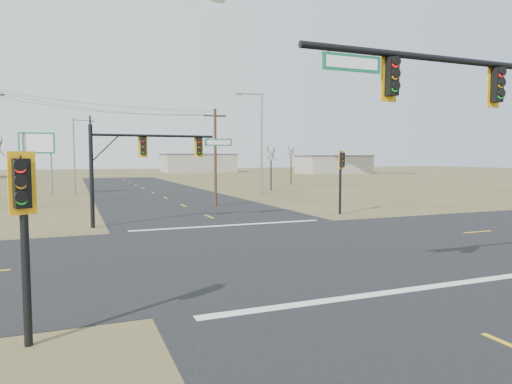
{
  "coord_description": "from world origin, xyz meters",
  "views": [
    {
      "loc": [
        -8.8,
        -18.62,
        4.13
      ],
      "look_at": [
        -0.89,
        1.0,
        2.54
      ],
      "focal_mm": 32.0,
      "sensor_mm": 36.0,
      "label": 1
    }
  ],
  "objects_px": {
    "pedestal_signal_sw": "(23,204)",
    "bare_tree_d": "(291,151)",
    "utility_pole_near": "(215,155)",
    "streetlight_a": "(260,138)",
    "mast_arm_near": "(505,114)",
    "highway_sign": "(37,152)",
    "streetlight_c": "(76,152)",
    "bare_tree_c": "(271,153)",
    "mast_arm_far": "(148,153)",
    "pedestal_signal_ne": "(341,168)"
  },
  "relations": [
    {
      "from": "pedestal_signal_sw",
      "to": "bare_tree_d",
      "type": "distance_m",
      "value": 61.3
    },
    {
      "from": "utility_pole_near",
      "to": "bare_tree_d",
      "type": "xyz_separation_m",
      "value": [
        19.92,
        25.86,
        0.89
      ]
    },
    {
      "from": "streetlight_a",
      "to": "utility_pole_near",
      "type": "bearing_deg",
      "value": -128.43
    },
    {
      "from": "mast_arm_near",
      "to": "pedestal_signal_sw",
      "type": "bearing_deg",
      "value": 174.09
    },
    {
      "from": "mast_arm_near",
      "to": "utility_pole_near",
      "type": "distance_m",
      "value": 26.62
    },
    {
      "from": "pedestal_signal_sw",
      "to": "highway_sign",
      "type": "distance_m",
      "value": 44.48
    },
    {
      "from": "streetlight_c",
      "to": "bare_tree_c",
      "type": "distance_m",
      "value": 22.91
    },
    {
      "from": "bare_tree_d",
      "to": "highway_sign",
      "type": "bearing_deg",
      "value": -167.38
    },
    {
      "from": "bare_tree_d",
      "to": "streetlight_c",
      "type": "bearing_deg",
      "value": -165.37
    },
    {
      "from": "highway_sign",
      "to": "bare_tree_d",
      "type": "distance_m",
      "value": 35.54
    },
    {
      "from": "highway_sign",
      "to": "streetlight_c",
      "type": "distance_m",
      "value": 3.94
    },
    {
      "from": "mast_arm_near",
      "to": "bare_tree_c",
      "type": "xyz_separation_m",
      "value": [
        10.47,
        41.96,
        -0.74
      ]
    },
    {
      "from": "streetlight_c",
      "to": "pedestal_signal_sw",
      "type": "bearing_deg",
      "value": -92.79
    },
    {
      "from": "mast_arm_far",
      "to": "pedestal_signal_sw",
      "type": "bearing_deg",
      "value": -96.0
    },
    {
      "from": "mast_arm_far",
      "to": "pedestal_signal_ne",
      "type": "height_order",
      "value": "mast_arm_far"
    },
    {
      "from": "mast_arm_near",
      "to": "mast_arm_far",
      "type": "distance_m",
      "value": 19.79
    },
    {
      "from": "mast_arm_far",
      "to": "streetlight_c",
      "type": "relative_size",
      "value": 1.03
    },
    {
      "from": "streetlight_c",
      "to": "bare_tree_d",
      "type": "distance_m",
      "value": 31.78
    },
    {
      "from": "mast_arm_near",
      "to": "bare_tree_d",
      "type": "distance_m",
      "value": 55.56
    },
    {
      "from": "utility_pole_near",
      "to": "bare_tree_d",
      "type": "distance_m",
      "value": 32.65
    },
    {
      "from": "utility_pole_near",
      "to": "bare_tree_d",
      "type": "bearing_deg",
      "value": 52.38
    },
    {
      "from": "streetlight_a",
      "to": "streetlight_c",
      "type": "bearing_deg",
      "value": 159.22
    },
    {
      "from": "mast_arm_near",
      "to": "streetlight_c",
      "type": "bearing_deg",
      "value": 100.67
    },
    {
      "from": "highway_sign",
      "to": "streetlight_a",
      "type": "relative_size",
      "value": 0.61
    },
    {
      "from": "pedestal_signal_ne",
      "to": "bare_tree_d",
      "type": "height_order",
      "value": "bare_tree_d"
    },
    {
      "from": "pedestal_signal_ne",
      "to": "streetlight_c",
      "type": "distance_m",
      "value": 31.92
    },
    {
      "from": "bare_tree_c",
      "to": "bare_tree_d",
      "type": "xyz_separation_m",
      "value": [
        7.96,
        10.45,
        0.44
      ]
    },
    {
      "from": "streetlight_a",
      "to": "bare_tree_d",
      "type": "height_order",
      "value": "streetlight_a"
    },
    {
      "from": "mast_arm_near",
      "to": "bare_tree_c",
      "type": "bearing_deg",
      "value": 71.15
    },
    {
      "from": "bare_tree_d",
      "to": "utility_pole_near",
      "type": "bearing_deg",
      "value": -127.62
    },
    {
      "from": "pedestal_signal_sw",
      "to": "bare_tree_c",
      "type": "relative_size",
      "value": 0.7
    },
    {
      "from": "streetlight_c",
      "to": "bare_tree_c",
      "type": "height_order",
      "value": "streetlight_c"
    },
    {
      "from": "mast_arm_near",
      "to": "highway_sign",
      "type": "xyz_separation_m",
      "value": [
        -16.24,
        44.64,
        -0.7
      ]
    },
    {
      "from": "mast_arm_far",
      "to": "bare_tree_c",
      "type": "height_order",
      "value": "bare_tree_c"
    },
    {
      "from": "utility_pole_near",
      "to": "bare_tree_c",
      "type": "height_order",
      "value": "utility_pole_near"
    },
    {
      "from": "mast_arm_far",
      "to": "streetlight_a",
      "type": "xyz_separation_m",
      "value": [
        15.29,
        19.17,
        1.97
      ]
    },
    {
      "from": "highway_sign",
      "to": "streetlight_a",
      "type": "xyz_separation_m",
      "value": [
        23.12,
        -7.59,
        1.58
      ]
    },
    {
      "from": "pedestal_signal_ne",
      "to": "highway_sign",
      "type": "bearing_deg",
      "value": 105.46
    },
    {
      "from": "utility_pole_near",
      "to": "streetlight_a",
      "type": "xyz_separation_m",
      "value": [
        8.37,
        10.49,
        2.06
      ]
    },
    {
      "from": "pedestal_signal_sw",
      "to": "bare_tree_d",
      "type": "height_order",
      "value": "bare_tree_d"
    },
    {
      "from": "mast_arm_near",
      "to": "streetlight_c",
      "type": "distance_m",
      "value": 46.06
    },
    {
      "from": "utility_pole_near",
      "to": "bare_tree_c",
      "type": "distance_m",
      "value": 19.51
    },
    {
      "from": "pedestal_signal_sw",
      "to": "streetlight_c",
      "type": "relative_size",
      "value": 0.5
    },
    {
      "from": "streetlight_c",
      "to": "bare_tree_c",
      "type": "bearing_deg",
      "value": -7.03
    },
    {
      "from": "mast_arm_far",
      "to": "streetlight_c",
      "type": "distance_m",
      "value": 26.79
    },
    {
      "from": "utility_pole_near",
      "to": "highway_sign",
      "type": "relative_size",
      "value": 1.19
    },
    {
      "from": "streetlight_a",
      "to": "pedestal_signal_sw",
      "type": "bearing_deg",
      "value": -119.11
    },
    {
      "from": "pedestal_signal_ne",
      "to": "utility_pole_near",
      "type": "height_order",
      "value": "utility_pole_near"
    },
    {
      "from": "pedestal_signal_ne",
      "to": "bare_tree_c",
      "type": "height_order",
      "value": "bare_tree_c"
    },
    {
      "from": "streetlight_c",
      "to": "bare_tree_d",
      "type": "xyz_separation_m",
      "value": [
        30.74,
        8.03,
        0.44
      ]
    }
  ]
}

